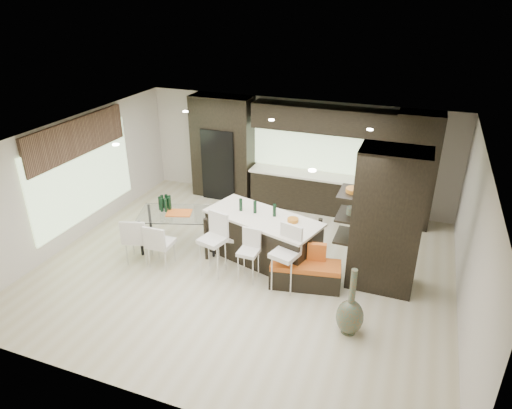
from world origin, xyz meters
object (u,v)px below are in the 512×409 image
at_px(kitchen_island, 263,238).
at_px(stool_left, 213,251).
at_px(dining_table, 180,230).
at_px(stool_mid, 249,261).
at_px(chair_near, 161,246).
at_px(chair_far, 138,240).
at_px(stool_right, 284,265).
at_px(bench, 305,274).
at_px(chair_end, 229,238).
at_px(floor_vase, 351,302).

height_order(kitchen_island, stool_left, stool_left).
xyz_separation_m(stool_left, dining_table, (-1.11, 0.69, -0.11)).
distance_m(kitchen_island, stool_mid, 0.80).
distance_m(stool_left, chair_near, 1.12).
bearing_deg(chair_near, dining_table, 88.12).
height_order(kitchen_island, chair_far, kitchen_island).
xyz_separation_m(kitchen_island, stool_right, (0.73, -0.84, 0.02)).
bearing_deg(stool_left, chair_far, -162.09).
height_order(stool_left, bench, stool_left).
height_order(kitchen_island, stool_right, stool_right).
distance_m(chair_far, chair_end, 1.86).
distance_m(stool_left, floor_vase, 2.93).
xyz_separation_m(bench, chair_far, (-3.45, -0.33, 0.21)).
distance_m(stool_right, bench, 0.49).
relative_size(dining_table, chair_end, 1.98).
height_order(kitchen_island, bench, kitchen_island).
bearing_deg(chair_end, chair_far, 104.86).
relative_size(stool_mid, bench, 0.64).
relative_size(kitchen_island, chair_far, 2.54).
distance_m(kitchen_island, bench, 1.27).
height_order(stool_left, chair_far, stool_left).
relative_size(stool_right, chair_end, 1.21).
xyz_separation_m(stool_mid, bench, (1.08, 0.17, -0.17)).
distance_m(stool_mid, dining_table, 1.96).
relative_size(kitchen_island, dining_table, 1.42).
xyz_separation_m(bench, dining_table, (-2.92, 0.48, 0.15)).
xyz_separation_m(kitchen_island, stool_mid, (0.00, -0.80, -0.07)).
bearing_deg(chair_end, chair_near, 113.66).
distance_m(kitchen_island, stool_right, 1.11).
relative_size(bench, dining_table, 0.79).
distance_m(bench, floor_vase, 1.46).
bearing_deg(stool_right, dining_table, -179.65).
distance_m(dining_table, chair_end, 1.15).
bearing_deg(stool_mid, floor_vase, -20.41).
bearing_deg(dining_table, kitchen_island, -13.91).
bearing_deg(chair_near, stool_mid, 2.38).
relative_size(kitchen_island, stool_mid, 2.82).
distance_m(stool_mid, chair_near, 1.85).
bearing_deg(dining_table, stool_mid, -37.90).
distance_m(bench, chair_end, 1.85).
height_order(stool_left, stool_mid, stool_left).
distance_m(stool_right, chair_far, 3.10).
bearing_deg(stool_right, floor_vase, -14.38).
bearing_deg(bench, dining_table, 159.99).
relative_size(floor_vase, chair_end, 1.44).
height_order(stool_right, dining_table, stool_right).
bearing_deg(kitchen_island, bench, -13.45).
bearing_deg(stool_left, floor_vase, -1.48).
xyz_separation_m(stool_right, floor_vase, (1.36, -0.78, 0.10)).
bearing_deg(dining_table, chair_end, -18.42).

